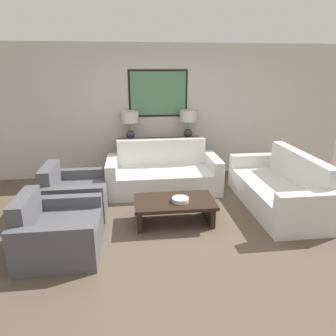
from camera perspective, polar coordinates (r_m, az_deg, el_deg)
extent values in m
plane|color=brown|center=(4.29, 1.34, -12.10)|extent=(20.00, 20.00, 0.00)
cube|color=beige|center=(6.25, -1.89, 10.61)|extent=(8.05, 0.10, 2.65)
cube|color=black|center=(6.15, -1.88, 14.00)|extent=(1.18, 0.01, 0.92)
cube|color=#4C7F56|center=(6.15, -1.88, 13.99)|extent=(1.10, 0.02, 0.84)
cube|color=#332319|center=(6.18, -1.58, 1.81)|extent=(1.70, 0.39, 0.82)
cylinder|color=#333338|center=(6.05, -7.14, 5.42)|extent=(0.15, 0.15, 0.02)
sphere|color=#333338|center=(6.03, -7.18, 6.35)|extent=(0.18, 0.18, 0.18)
cylinder|color=#8C7A51|center=(5.99, -7.24, 7.89)|extent=(0.02, 0.02, 0.16)
cylinder|color=#B2ADA3|center=(5.96, -7.31, 9.66)|extent=(0.35, 0.35, 0.22)
cylinder|color=#333338|center=(6.15, 3.82, 5.74)|extent=(0.15, 0.15, 0.02)
sphere|color=#333338|center=(6.13, 3.84, 6.66)|extent=(0.18, 0.18, 0.18)
cylinder|color=#8C7A51|center=(6.10, 3.87, 8.18)|extent=(0.02, 0.02, 0.16)
cylinder|color=#B2ADA3|center=(6.07, 3.91, 9.91)|extent=(0.35, 0.35, 0.22)
cube|color=silver|center=(5.48, -0.76, -2.70)|extent=(1.68, 0.74, 0.40)
cube|color=silver|center=(5.83, -1.26, 1.21)|extent=(1.68, 0.18, 0.90)
cube|color=silver|center=(5.51, -10.54, -1.63)|extent=(0.18, 0.92, 0.63)
cube|color=silver|center=(5.69, 8.50, -0.86)|extent=(0.18, 0.92, 0.63)
cube|color=silver|center=(5.20, 18.77, -4.97)|extent=(0.74, 1.68, 0.40)
cube|color=silver|center=(5.32, 23.54, -2.12)|extent=(0.18, 1.68, 0.90)
cube|color=silver|center=(5.98, 15.95, -0.42)|extent=(0.92, 0.18, 0.63)
cube|color=silver|center=(4.46, 25.02, -8.16)|extent=(0.92, 0.18, 0.63)
cube|color=black|center=(4.38, 1.26, -6.44)|extent=(1.17, 0.66, 0.05)
cube|color=black|center=(4.43, -5.49, -8.87)|extent=(0.07, 0.53, 0.31)
cube|color=black|center=(4.56, 7.77, -8.11)|extent=(0.07, 0.53, 0.31)
cylinder|color=beige|center=(4.33, 2.38, -6.04)|extent=(0.24, 0.24, 0.06)
cube|color=#4C4C51|center=(4.99, -15.90, -5.65)|extent=(0.75, 0.70, 0.41)
cube|color=#4C4C51|center=(5.02, -21.34, -3.83)|extent=(0.18, 0.70, 0.77)
cube|color=#4C4C51|center=(4.59, -17.86, -6.90)|extent=(0.93, 0.14, 0.57)
cube|color=#4C4C51|center=(5.35, -16.28, -3.05)|extent=(0.93, 0.14, 0.57)
cube|color=#4C4C51|center=(3.99, -18.27, -12.28)|extent=(0.75, 0.70, 0.41)
cube|color=#4C4C51|center=(4.03, -25.12, -9.92)|extent=(0.18, 0.70, 0.77)
cube|color=#4C4C51|center=(3.63, -21.09, -14.54)|extent=(0.93, 0.14, 0.57)
cube|color=#4C4C51|center=(4.34, -18.54, -8.54)|extent=(0.93, 0.14, 0.57)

